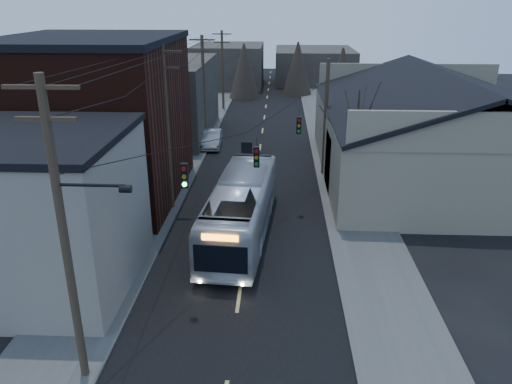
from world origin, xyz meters
TOP-DOWN VIEW (x-y plane):
  - road_surface at (0.00, 30.00)m, footprint 9.00×110.00m
  - sidewalk_left at (-6.50, 30.00)m, footprint 4.00×110.00m
  - sidewalk_right at (6.50, 30.00)m, footprint 4.00×110.00m
  - building_clapboard at (-9.00, 9.00)m, footprint 8.00×8.00m
  - building_brick at (-10.00, 20.00)m, footprint 10.00×12.00m
  - building_left_far at (-9.50, 36.00)m, footprint 9.00×14.00m
  - warehouse at (13.00, 25.00)m, footprint 16.16×20.60m
  - building_far_left at (-6.00, 65.00)m, footprint 10.00×12.00m
  - building_far_right at (7.00, 70.00)m, footprint 12.00×14.00m
  - bare_tree at (6.50, 20.00)m, footprint 0.40×0.40m
  - utility_lines at (-3.11, 24.14)m, footprint 11.24×45.28m
  - bus at (-0.36, 14.39)m, footprint 3.72×12.14m
  - parked_car at (-4.30, 32.02)m, footprint 1.78×4.57m

SIDE VIEW (x-z plane):
  - road_surface at x=0.00m, z-range 0.00..0.02m
  - sidewalk_left at x=-6.50m, z-range 0.00..0.12m
  - sidewalk_right at x=6.50m, z-range 0.00..0.12m
  - parked_car at x=-4.30m, z-range 0.00..1.48m
  - bus at x=-0.36m, z-range 0.00..3.33m
  - building_far_right at x=7.00m, z-range 0.00..5.00m
  - warehouse at x=13.00m, z-range -1.17..6.56m
  - building_far_left at x=-6.00m, z-range 0.00..6.00m
  - building_clapboard at x=-9.00m, z-range 0.00..7.00m
  - building_left_far at x=-9.50m, z-range 0.00..7.00m
  - bare_tree at x=6.50m, z-range 0.00..7.20m
  - utility_lines at x=-3.11m, z-range -0.30..10.20m
  - building_brick at x=-10.00m, z-range 0.00..10.00m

